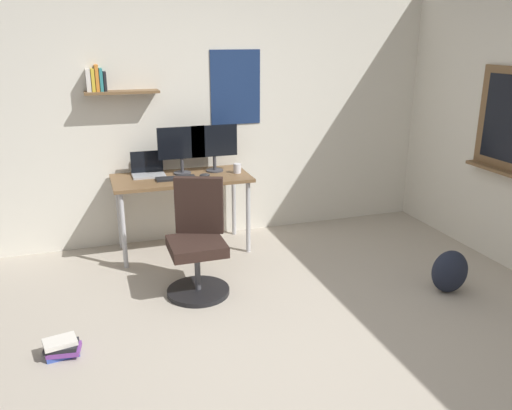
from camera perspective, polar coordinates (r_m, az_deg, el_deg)
The scene contains 12 objects.
ground_plane at distance 3.68m, azimuth 4.36°, elevation -16.00°, with size 5.20×5.20×0.00m, color #ADA393.
wall_back at distance 5.44m, azimuth -5.38°, elevation 9.97°, with size 5.00×0.30×2.60m.
desk at distance 5.12m, azimuth -8.10°, elevation 2.18°, with size 1.31×0.63×0.76m.
office_chair at distance 4.35m, azimuth -6.34°, elevation -4.37°, with size 0.53×0.55×0.95m.
laptop at distance 5.19m, azimuth -11.67°, elevation 3.77°, with size 0.31×0.21×0.23m.
monitor_primary at distance 5.14m, azimuth -8.12°, elevation 6.29°, with size 0.46×0.17×0.46m.
monitor_secondary at distance 5.21m, azimuth -4.56°, elevation 6.56°, with size 0.46×0.17×0.46m.
keyboard at distance 5.01m, azimuth -8.72°, elevation 2.90°, with size 0.37×0.13×0.02m, color black.
computer_mouse at distance 5.06m, azimuth -5.59°, elevation 3.25°, with size 0.10×0.06×0.03m, color #262628.
coffee_mug at distance 5.18m, azimuth -2.06°, elevation 4.01°, with size 0.08×0.08×0.09m, color silver.
backpack at distance 4.68m, azimuth 20.32°, elevation -6.79°, with size 0.32×0.22×0.37m, color #1E2333.
book_stack_on_floor at distance 3.86m, azimuth -20.36°, elevation -14.35°, with size 0.25×0.20×0.12m.
Camera 1 is at (-1.21, -2.80, 2.06)m, focal length 36.77 mm.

